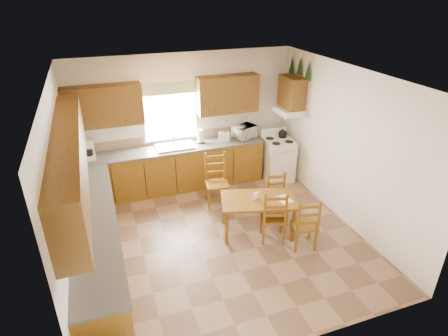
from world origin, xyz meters
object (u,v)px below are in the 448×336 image
object	(u,v)px
stove	(278,160)
chair_near_right	(305,222)
dining_table	(258,216)
chair_far_right	(277,198)
chair_near_left	(273,215)
microwave	(244,132)
chair_far_left	(217,181)

from	to	relation	value
stove	chair_near_right	size ratio (longest dim) A/B	0.96
dining_table	chair_far_right	distance (m)	0.57
stove	chair_near_left	world-z (taller)	chair_near_left
stove	chair_near_left	bearing A→B (deg)	-114.09
chair_near_right	chair_far_right	distance (m)	0.85
microwave	dining_table	distance (m)	2.19
chair_near_right	chair_far_left	size ratio (longest dim) A/B	0.90
chair_near_left	chair_far_right	size ratio (longest dim) A/B	1.11
chair_far_left	microwave	bearing A→B (deg)	53.51
chair_far_left	chair_far_right	bearing A→B (deg)	-35.41
stove	chair_far_left	size ratio (longest dim) A/B	0.86
chair_far_right	chair_near_left	bearing A→B (deg)	-112.61
chair_far_right	chair_far_left	bearing A→B (deg)	146.37
dining_table	chair_near_right	world-z (taller)	chair_near_right
stove	chair_far_left	world-z (taller)	chair_far_left
chair_near_right	chair_far_right	xyz separation A→B (m)	(-0.05, 0.85, -0.03)
chair_near_left	chair_far_left	distance (m)	1.44
microwave	chair_near_left	world-z (taller)	microwave
chair_near_right	chair_far_right	bearing A→B (deg)	-73.44
dining_table	chair_far_left	bearing A→B (deg)	123.68
chair_near_left	chair_far_right	xyz separation A→B (m)	(0.34, 0.51, -0.05)
chair_near_right	chair_near_left	bearing A→B (deg)	-27.96
chair_near_left	chair_far_left	xyz separation A→B (m)	(-0.51, 1.35, 0.03)
chair_near_left	chair_near_right	bearing A→B (deg)	157.21
microwave	dining_table	size ratio (longest dim) A/B	0.36
microwave	chair_far_left	distance (m)	1.39
microwave	dining_table	world-z (taller)	microwave
stove	chair_far_right	world-z (taller)	stove
chair_far_left	chair_far_right	size ratio (longest dim) A/B	1.19
stove	chair_far_right	distance (m)	1.61
chair_near_left	chair_near_right	world-z (taller)	chair_near_left
chair_near_right	chair_far_left	xyz separation A→B (m)	(-0.90, 1.69, 0.05)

